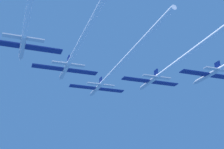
{
  "coord_description": "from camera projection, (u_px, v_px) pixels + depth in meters",
  "views": [
    {
      "loc": [
        -24.24,
        -82.51,
        -28.94
      ],
      "look_at": [
        0.05,
        -13.95,
        -0.14
      ],
      "focal_mm": 48.24,
      "sensor_mm": 36.0,
      "label": 1
    }
  ],
  "objects": [
    {
      "name": "jet_left_wing",
      "position": [
        77.0,
        49.0,
        65.07
      ],
      "size": [
        16.5,
        47.93,
        2.73
      ],
      "color": "silver"
    },
    {
      "name": "jet_lead",
      "position": [
        113.0,
        71.0,
        76.87
      ],
      "size": [
        16.5,
        52.44,
        2.73
      ],
      "color": "silver"
    },
    {
      "name": "jet_left_outer",
      "position": [
        28.0,
        12.0,
        50.68
      ],
      "size": [
        16.5,
        50.45,
        2.73
      ],
      "color": "silver"
    },
    {
      "name": "jet_right_wing",
      "position": [
        171.0,
        66.0,
        73.41
      ],
      "size": [
        16.5,
        45.91,
        2.73
      ],
      "color": "silver"
    }
  ]
}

